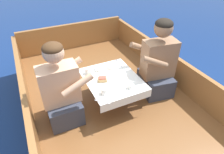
{
  "coord_description": "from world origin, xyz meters",
  "views": [
    {
      "loc": [
        -0.83,
        -1.75,
        2.03
      ],
      "look_at": [
        0.0,
        -0.02,
        0.67
      ],
      "focal_mm": 32.0,
      "sensor_mm": 36.0,
      "label": 1
    }
  ],
  "objects_px": {
    "coffee_cup_center": "(130,86)",
    "person_starboard": "(158,65)",
    "coffee_cup_starboard": "(88,71)",
    "sandwich": "(102,79)",
    "coffee_cup_port": "(104,91)",
    "person_port": "(61,91)"
  },
  "relations": [
    {
      "from": "person_port",
      "to": "coffee_cup_starboard",
      "type": "relative_size",
      "value": 9.07
    },
    {
      "from": "coffee_cup_center",
      "to": "coffee_cup_starboard",
      "type": "bearing_deg",
      "value": 123.4
    },
    {
      "from": "person_port",
      "to": "coffee_cup_starboard",
      "type": "xyz_separation_m",
      "value": [
        0.39,
        0.24,
        0.01
      ]
    },
    {
      "from": "person_port",
      "to": "sandwich",
      "type": "bearing_deg",
      "value": 0.97
    },
    {
      "from": "coffee_cup_port",
      "to": "coffee_cup_center",
      "type": "bearing_deg",
      "value": -7.88
    },
    {
      "from": "person_starboard",
      "to": "coffee_cup_port",
      "type": "distance_m",
      "value": 0.82
    },
    {
      "from": "sandwich",
      "to": "coffee_cup_port",
      "type": "bearing_deg",
      "value": -107.48
    },
    {
      "from": "coffee_cup_starboard",
      "to": "coffee_cup_center",
      "type": "height_order",
      "value": "coffee_cup_starboard"
    },
    {
      "from": "person_starboard",
      "to": "coffee_cup_starboard",
      "type": "distance_m",
      "value": 0.87
    },
    {
      "from": "person_port",
      "to": "coffee_cup_center",
      "type": "bearing_deg",
      "value": -18.51
    },
    {
      "from": "person_starboard",
      "to": "sandwich",
      "type": "height_order",
      "value": "person_starboard"
    },
    {
      "from": "person_port",
      "to": "coffee_cup_starboard",
      "type": "distance_m",
      "value": 0.46
    },
    {
      "from": "person_port",
      "to": "coffee_cup_center",
      "type": "height_order",
      "value": "person_port"
    },
    {
      "from": "coffee_cup_starboard",
      "to": "person_port",
      "type": "bearing_deg",
      "value": -148.63
    },
    {
      "from": "coffee_cup_starboard",
      "to": "coffee_cup_center",
      "type": "bearing_deg",
      "value": -56.6
    },
    {
      "from": "sandwich",
      "to": "coffee_cup_center",
      "type": "distance_m",
      "value": 0.34
    },
    {
      "from": "coffee_cup_center",
      "to": "person_port",
      "type": "bearing_deg",
      "value": 161.13
    },
    {
      "from": "person_port",
      "to": "person_starboard",
      "type": "xyz_separation_m",
      "value": [
        1.22,
        -0.04,
        0.03
      ]
    },
    {
      "from": "coffee_cup_center",
      "to": "person_starboard",
      "type": "bearing_deg",
      "value": 21.58
    },
    {
      "from": "coffee_cup_starboard",
      "to": "sandwich",
      "type": "bearing_deg",
      "value": -69.08
    },
    {
      "from": "coffee_cup_port",
      "to": "coffee_cup_starboard",
      "type": "height_order",
      "value": "coffee_cup_starboard"
    },
    {
      "from": "sandwich",
      "to": "coffee_cup_port",
      "type": "distance_m",
      "value": 0.22
    }
  ]
}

